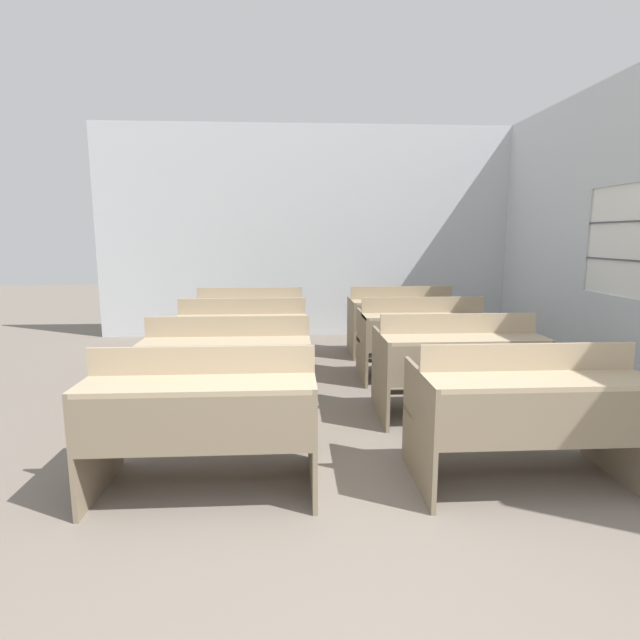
{
  "coord_description": "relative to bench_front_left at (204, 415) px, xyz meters",
  "views": [
    {
      "loc": [
        -0.25,
        -1.44,
        1.54
      ],
      "look_at": [
        0.01,
        3.04,
        0.78
      ],
      "focal_mm": 28.0,
      "sensor_mm": 36.0,
      "label": 1
    }
  ],
  "objects": [
    {
      "name": "wastepaper_bin",
      "position": [
        3.69,
        4.16,
        -0.33
      ],
      "size": [
        0.23,
        0.23,
        0.32
      ],
      "color": "#1E6B33",
      "rests_on": "ground_plane"
    },
    {
      "name": "bench_third_left",
      "position": [
        0.01,
        2.31,
        0.0
      ],
      "size": [
        1.33,
        0.74,
        0.9
      ],
      "color": "#7F7059",
      "rests_on": "ground_plane"
    },
    {
      "name": "bench_back_right",
      "position": [
        1.96,
        3.46,
        0.0
      ],
      "size": [
        1.33,
        0.74,
        0.9
      ],
      "color": "#7A6B54",
      "rests_on": "ground_plane"
    },
    {
      "name": "bench_front_left",
      "position": [
        0.0,
        0.0,
        0.0
      ],
      "size": [
        1.33,
        0.74,
        0.9
      ],
      "color": "#7E6F58",
      "rests_on": "ground_plane"
    },
    {
      "name": "bench_back_left",
      "position": [
        0.0,
        3.45,
        0.0
      ],
      "size": [
        1.33,
        0.74,
        0.9
      ],
      "color": "#82735C",
      "rests_on": "ground_plane"
    },
    {
      "name": "wall_back",
      "position": [
        0.78,
        4.88,
        1.11
      ],
      "size": [
        6.34,
        0.06,
        3.19
      ],
      "color": "silver",
      "rests_on": "ground_plane"
    },
    {
      "name": "bench_second_right",
      "position": [
        1.93,
        1.15,
        0.0
      ],
      "size": [
        1.33,
        0.74,
        0.9
      ],
      "color": "#81715B",
      "rests_on": "ground_plane"
    },
    {
      "name": "bench_third_right",
      "position": [
        1.94,
        2.31,
        0.0
      ],
      "size": [
        1.33,
        0.74,
        0.9
      ],
      "color": "#7D6D56",
      "rests_on": "ground_plane"
    },
    {
      "name": "bench_second_left",
      "position": [
        0.01,
        1.13,
        0.0
      ],
      "size": [
        1.33,
        0.74,
        0.9
      ],
      "color": "#7F7059",
      "rests_on": "ground_plane"
    },
    {
      "name": "bench_front_right",
      "position": [
        1.96,
        -0.03,
        0.0
      ],
      "size": [
        1.33,
        0.74,
        0.9
      ],
      "color": "#7D6E57",
      "rests_on": "ground_plane"
    }
  ]
}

